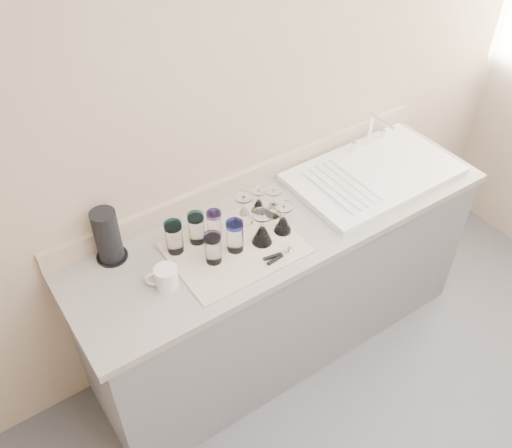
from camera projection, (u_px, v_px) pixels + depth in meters
counter_unit at (281, 284)px, 2.91m from camera, size 2.06×0.62×0.90m
sink_unit at (374, 173)px, 2.82m from camera, size 0.82×0.50×0.22m
dish_towel at (235, 248)px, 2.46m from camera, size 0.55×0.42×0.01m
tumbler_teal at (174, 237)px, 2.39m from camera, size 0.08×0.08×0.15m
tumbler_cyan at (196, 228)px, 2.44m from camera, size 0.07×0.07×0.15m
tumbler_purple at (214, 224)px, 2.46m from camera, size 0.07×0.07×0.13m
tumbler_blue at (213, 248)px, 2.35m from camera, size 0.07×0.07×0.14m
tumbler_lavender at (235, 236)px, 2.40m from camera, size 0.08×0.08×0.15m
goblet_back_left at (244, 213)px, 2.55m from camera, size 0.08×0.08×0.14m
goblet_back_right at (259, 204)px, 2.60m from camera, size 0.07×0.07×0.12m
goblet_front_left at (262, 233)px, 2.44m from camera, size 0.09×0.09×0.16m
goblet_front_right at (283, 222)px, 2.50m from camera, size 0.08×0.08×0.14m
goblet_extra at (273, 206)px, 2.58m from camera, size 0.08×0.08×0.14m
can_opener at (279, 256)px, 2.41m from camera, size 0.13×0.05×0.02m
white_mug at (166, 277)px, 2.27m from camera, size 0.14×0.12×0.10m
paper_towel_roll at (107, 236)px, 2.34m from camera, size 0.13×0.13×0.25m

